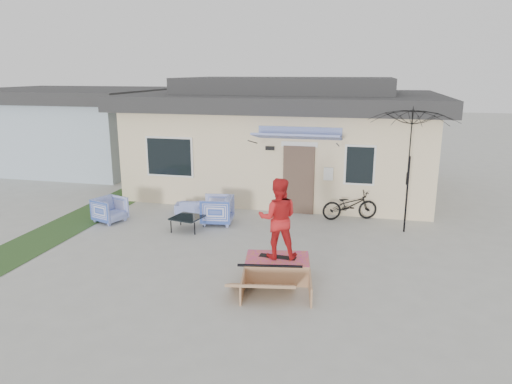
% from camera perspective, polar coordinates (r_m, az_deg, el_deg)
% --- Properties ---
extents(ground, '(90.00, 90.00, 0.00)m').
position_cam_1_polar(ground, '(10.83, -3.80, -8.91)').
color(ground, '#AAAAA3').
rests_on(ground, ground).
extents(grass_strip, '(1.40, 8.00, 0.01)m').
position_cam_1_polar(grass_strip, '(14.74, -21.13, -3.46)').
color(grass_strip, '#27451F').
rests_on(grass_strip, ground).
extents(house, '(10.80, 8.49, 4.10)m').
position_cam_1_polar(house, '(17.89, 3.69, 6.85)').
color(house, beige).
rests_on(house, ground).
extents(neighbor_house, '(8.60, 7.60, 3.50)m').
position_cam_1_polar(neighbor_house, '(23.83, -21.35, 7.41)').
color(neighbor_house, '#A5B8CB').
rests_on(neighbor_house, ground).
extents(loveseat, '(1.44, 0.66, 0.54)m').
position_cam_1_polar(loveseat, '(14.78, -7.05, -1.45)').
color(loveseat, '#284AB5').
rests_on(loveseat, ground).
extents(armchair_left, '(0.94, 0.97, 0.80)m').
position_cam_1_polar(armchair_left, '(14.39, -17.22, -1.91)').
color(armchair_left, '#284AB5').
rests_on(armchair_left, ground).
extents(armchair_right, '(0.91, 0.95, 0.88)m').
position_cam_1_polar(armchair_right, '(13.63, -4.72, -2.01)').
color(armchair_right, '#284AB5').
rests_on(armchair_right, ground).
extents(coffee_table, '(0.90, 0.90, 0.38)m').
position_cam_1_polar(coffee_table, '(13.24, -8.27, -3.75)').
color(coffee_table, black).
rests_on(coffee_table, ground).
extents(bicycle, '(1.75, 1.11, 1.06)m').
position_cam_1_polar(bicycle, '(14.20, 11.26, -1.20)').
color(bicycle, black).
rests_on(bicycle, ground).
extents(patio_umbrella, '(2.66, 2.52, 2.20)m').
position_cam_1_polar(patio_umbrella, '(13.19, 17.97, 2.63)').
color(patio_umbrella, black).
rests_on(patio_umbrella, ground).
extents(skate_ramp, '(1.60, 1.96, 0.44)m').
position_cam_1_polar(skate_ramp, '(10.17, 2.59, -9.14)').
color(skate_ramp, '#AC7C56').
rests_on(skate_ramp, ground).
extents(skateboard, '(0.79, 0.24, 0.05)m').
position_cam_1_polar(skateboard, '(10.11, 2.61, -7.76)').
color(skateboard, black).
rests_on(skateboard, skate_ramp).
extents(skater, '(0.94, 0.78, 1.71)m').
position_cam_1_polar(skater, '(9.82, 2.67, -3.01)').
color(skater, red).
rests_on(skater, skateboard).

